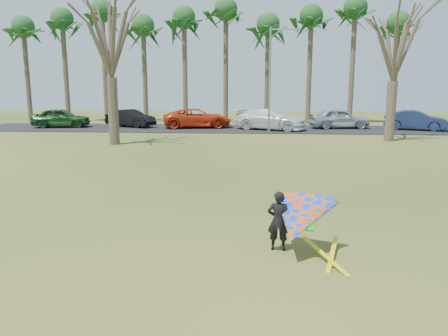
# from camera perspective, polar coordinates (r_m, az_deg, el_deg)

# --- Properties ---
(ground) EXTENTS (100.00, 100.00, 0.00)m
(ground) POSITION_cam_1_polar(r_m,az_deg,el_deg) (12.77, -0.68, -6.57)
(ground) COLOR #23480F
(ground) RESTS_ON ground
(parking_strip) EXTENTS (46.00, 7.00, 0.06)m
(parking_strip) POSITION_cam_1_polar(r_m,az_deg,el_deg) (37.34, 2.65, 5.14)
(parking_strip) COLOR black
(parking_strip) RESTS_ON ground
(palm_0) EXTENTS (4.84, 4.84, 10.84)m
(palm_0) POSITION_cam_1_polar(r_m,az_deg,el_deg) (49.19, -24.75, 16.27)
(palm_0) COLOR #4F3E2F
(palm_0) RESTS_ON ground
(palm_1) EXTENTS (4.84, 4.84, 11.54)m
(palm_1) POSITION_cam_1_polar(r_m,az_deg,el_deg) (47.53, -20.39, 17.62)
(palm_1) COLOR brown
(palm_1) RESTS_ON ground
(palm_2) EXTENTS (4.84, 4.84, 12.24)m
(palm_2) POSITION_cam_1_polar(r_m,az_deg,el_deg) (46.16, -15.67, 18.96)
(palm_2) COLOR #443629
(palm_2) RESTS_ON ground
(palm_3) EXTENTS (4.84, 4.84, 10.84)m
(palm_3) POSITION_cam_1_polar(r_m,az_deg,el_deg) (44.84, -10.52, 17.67)
(palm_3) COLOR brown
(palm_3) RESTS_ON ground
(palm_4) EXTENTS (4.84, 4.84, 11.54)m
(palm_4) POSITION_cam_1_polar(r_m,az_deg,el_deg) (44.11, -5.24, 18.80)
(palm_4) COLOR brown
(palm_4) RESTS_ON ground
(palm_5) EXTENTS (4.84, 4.84, 12.24)m
(palm_5) POSITION_cam_1_polar(r_m,az_deg,el_deg) (43.74, 0.25, 19.81)
(palm_5) COLOR brown
(palm_5) RESTS_ON ground
(palm_6) EXTENTS (4.84, 4.84, 10.84)m
(palm_6) POSITION_cam_1_polar(r_m,az_deg,el_deg) (43.46, 5.78, 18.00)
(palm_6) COLOR #453929
(palm_6) RESTS_ON ground
(palm_7) EXTENTS (4.84, 4.84, 11.54)m
(palm_7) POSITION_cam_1_polar(r_m,az_deg,el_deg) (43.82, 11.33, 18.69)
(palm_7) COLOR #4C3C2D
(palm_7) RESTS_ON ground
(palm_8) EXTENTS (4.84, 4.84, 12.24)m
(palm_8) POSITION_cam_1_polar(r_m,az_deg,el_deg) (44.54, 16.78, 19.20)
(palm_8) COLOR brown
(palm_8) RESTS_ON ground
(palm_9) EXTENTS (4.84, 4.84, 10.84)m
(palm_9) POSITION_cam_1_polar(r_m,az_deg,el_deg) (45.34, 21.84, 17.01)
(palm_9) COLOR brown
(palm_9) RESTS_ON ground
(bare_tree_left) EXTENTS (6.60, 6.60, 9.70)m
(bare_tree_left) POSITION_cam_1_polar(r_m,az_deg,el_deg) (28.76, -14.74, 16.79)
(bare_tree_left) COLOR #46372A
(bare_tree_left) RESTS_ON ground
(bare_tree_right) EXTENTS (6.27, 6.27, 9.21)m
(bare_tree_right) POSITION_cam_1_polar(r_m,az_deg,el_deg) (31.54, 21.53, 15.22)
(bare_tree_right) COLOR brown
(bare_tree_right) RESTS_ON ground
(streetlight) EXTENTS (2.28, 0.18, 8.00)m
(streetlight) POSITION_cam_1_polar(r_m,az_deg,el_deg) (34.15, 6.27, 11.99)
(streetlight) COLOR gray
(streetlight) RESTS_ON ground
(car_0) EXTENTS (5.14, 2.80, 1.66)m
(car_0) POSITION_cam_1_polar(r_m,az_deg,el_deg) (40.79, -20.49, 6.17)
(car_0) COLOR #1B431B
(car_0) RESTS_ON parking_strip
(car_1) EXTENTS (4.84, 3.32, 1.51)m
(car_1) POSITION_cam_1_polar(r_m,az_deg,el_deg) (39.50, -12.14, 6.38)
(car_1) COLOR black
(car_1) RESTS_ON parking_strip
(car_2) EXTENTS (6.27, 3.79, 1.63)m
(car_2) POSITION_cam_1_polar(r_m,az_deg,el_deg) (38.01, -3.50, 6.52)
(car_2) COLOR red
(car_2) RESTS_ON parking_strip
(car_3) EXTENTS (6.35, 4.39, 1.71)m
(car_3) POSITION_cam_1_polar(r_m,az_deg,el_deg) (36.49, 6.07, 6.35)
(car_3) COLOR white
(car_3) RESTS_ON parking_strip
(car_4) EXTENTS (5.20, 2.64, 1.70)m
(car_4) POSITION_cam_1_polar(r_m,az_deg,el_deg) (38.62, 14.83, 6.30)
(car_4) COLOR #9BA1A8
(car_4) RESTS_ON parking_strip
(car_5) EXTENTS (5.16, 3.26, 1.61)m
(car_5) POSITION_cam_1_polar(r_m,az_deg,el_deg) (39.33, 23.76, 5.74)
(car_5) COLOR navy
(car_5) RESTS_ON parking_strip
(kite_flyer) EXTENTS (2.13, 2.39, 2.02)m
(kite_flyer) POSITION_cam_1_polar(r_m,az_deg,el_deg) (10.07, 9.60, -6.61)
(kite_flyer) COLOR black
(kite_flyer) RESTS_ON ground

